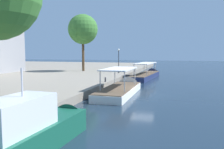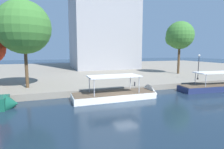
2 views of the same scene
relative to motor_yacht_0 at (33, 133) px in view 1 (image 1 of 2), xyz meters
name	(u,v)px [view 1 (image 1 of 2)]	position (x,y,z in m)	size (l,w,h in m)	color
ground_plane	(142,95)	(15.92, -2.92, -0.82)	(220.00, 220.00, 0.00)	#192838
motor_yacht_0	(33,133)	(0.00, 0.00, 0.00)	(9.17, 2.69, 4.70)	#14513D
tour_boat_1	(121,91)	(16.54, -0.37, -0.57)	(11.59, 3.19, 4.26)	silver
tour_boat_2	(146,76)	(33.72, -0.95, -0.51)	(14.72, 3.93, 3.89)	navy
mooring_bollard_0	(105,79)	(19.81, 2.62, 0.34)	(0.23, 0.23, 0.62)	#2D2D33
lamp_post	(119,59)	(33.37, 4.28, 2.66)	(0.37, 0.37, 4.53)	black
tree_0	(82,30)	(35.63, 12.69, 8.53)	(6.12, 6.12, 11.66)	#4C3823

